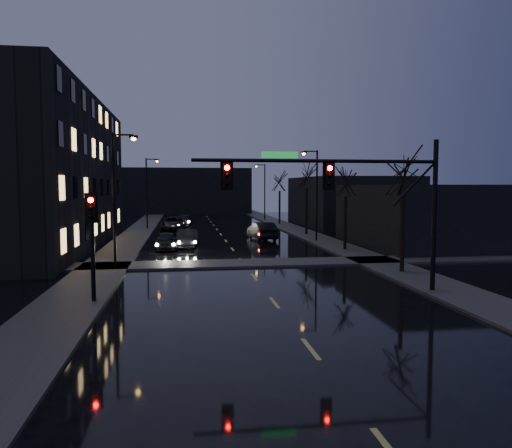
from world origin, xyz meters
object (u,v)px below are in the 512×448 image
object	(u,v)px
lead_car	(262,231)
oncoming_car_b	(187,239)
oncoming_car_c	(173,223)
oncoming_car_d	(184,220)
oncoming_car_a	(166,241)

from	to	relation	value
lead_car	oncoming_car_b	bearing A→B (deg)	28.97
oncoming_car_c	oncoming_car_d	bearing A→B (deg)	83.11
oncoming_car_b	oncoming_car_c	size ratio (longest dim) A/B	0.80
oncoming_car_b	lead_car	size ratio (longest dim) A/B	0.87
oncoming_car_b	oncoming_car_a	bearing A→B (deg)	-134.72
oncoming_car_a	lead_car	world-z (taller)	lead_car
lead_car	oncoming_car_a	bearing A→B (deg)	29.79
oncoming_car_b	oncoming_car_d	distance (m)	21.95
oncoming_car_a	oncoming_car_c	size ratio (longest dim) A/B	0.77
oncoming_car_a	oncoming_car_c	distance (m)	17.64
oncoming_car_b	lead_car	world-z (taller)	lead_car
lead_car	oncoming_car_d	bearing A→B (deg)	-73.77
oncoming_car_b	oncoming_car_d	bearing A→B (deg)	96.28
oncoming_car_b	oncoming_car_d	world-z (taller)	oncoming_car_b
oncoming_car_a	oncoming_car_b	xyz separation A→B (m)	(1.58, 1.30, 0.01)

